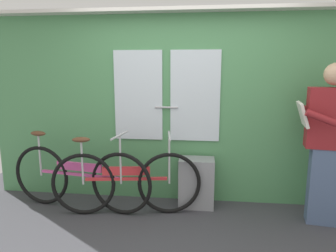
# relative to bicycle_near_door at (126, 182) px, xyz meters

# --- Properties ---
(train_door_wall) EXTENTS (4.96, 0.28, 2.35)m
(train_door_wall) POSITION_rel_bicycle_near_door_xyz_m (0.61, 0.52, 0.84)
(train_door_wall) COLOR #4C8C56
(train_door_wall) RESTS_ON ground_plane
(bicycle_near_door) EXTENTS (1.71, 0.44, 0.94)m
(bicycle_near_door) POSITION_rel_bicycle_near_door_xyz_m (0.00, 0.00, 0.00)
(bicycle_near_door) COLOR black
(bicycle_near_door) RESTS_ON ground_plane
(bicycle_leaning_behind) EXTENTS (1.79, 0.46, 0.95)m
(bicycle_leaning_behind) POSITION_rel_bicycle_near_door_xyz_m (-0.59, 0.07, 0.01)
(bicycle_leaning_behind) COLOR black
(bicycle_leaning_behind) RESTS_ON ground_plane
(passenger_reading_newspaper) EXTENTS (0.61, 0.54, 1.73)m
(passenger_reading_newspaper) POSITION_rel_bicycle_near_door_xyz_m (2.18, 0.04, 0.53)
(passenger_reading_newspaper) COLOR slate
(passenger_reading_newspaper) RESTS_ON ground_plane
(trash_bin_by_wall) EXTENTS (0.42, 0.28, 0.60)m
(trash_bin_by_wall) POSITION_rel_bicycle_near_door_xyz_m (0.80, 0.30, -0.09)
(trash_bin_by_wall) COLOR gray
(trash_bin_by_wall) RESTS_ON ground_plane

